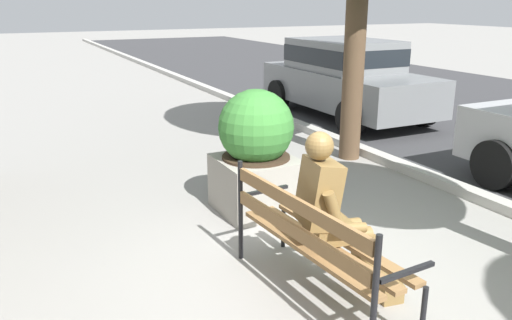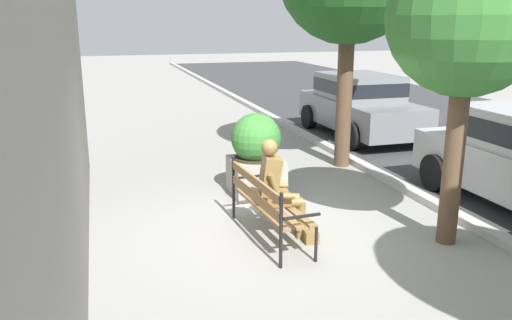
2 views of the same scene
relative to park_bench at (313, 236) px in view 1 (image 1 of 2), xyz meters
name	(u,v)px [view 1 (image 1 of 2)]	position (x,y,z in m)	size (l,w,h in m)	color
ground_plane	(306,288)	(-0.13, 0.04, -0.54)	(80.00, 80.00, 0.00)	gray
park_bench	(313,236)	(0.00, 0.00, 0.00)	(1.83, 0.65, 0.95)	olive
bronze_statue_seated	(335,217)	(0.00, 0.21, 0.12)	(0.72, 0.79, 1.37)	olive
concrete_planter	(256,152)	(-1.86, 0.43, 0.15)	(0.85, 0.85, 1.40)	gray
parked_car_grey	(345,76)	(-5.60, 4.32, 0.30)	(4.11, 1.93, 1.56)	slate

